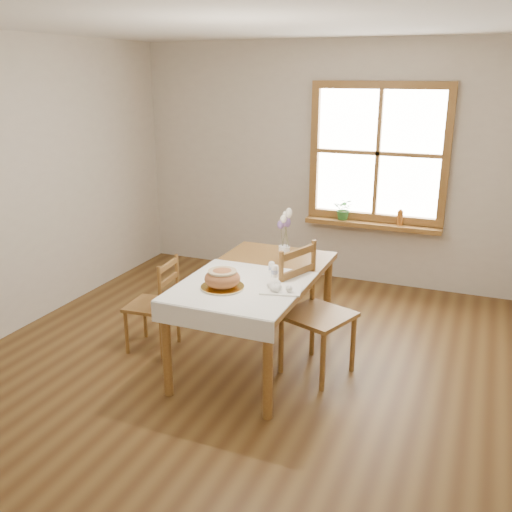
% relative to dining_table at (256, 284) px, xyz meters
% --- Properties ---
extents(ground, '(5.00, 5.00, 0.00)m').
position_rel_dining_table_xyz_m(ground, '(0.00, -0.30, -0.66)').
color(ground, brown).
rests_on(ground, ground).
extents(room_walls, '(4.60, 5.10, 2.65)m').
position_rel_dining_table_xyz_m(room_walls, '(0.00, -0.30, 1.04)').
color(room_walls, beige).
rests_on(room_walls, ground).
extents(window, '(1.46, 0.08, 1.46)m').
position_rel_dining_table_xyz_m(window, '(0.50, 2.17, 0.79)').
color(window, olive).
rests_on(window, ground).
extents(window_sill, '(1.46, 0.20, 0.05)m').
position_rel_dining_table_xyz_m(window_sill, '(0.50, 2.10, 0.03)').
color(window_sill, olive).
rests_on(window_sill, ground).
extents(dining_table, '(0.90, 1.60, 0.75)m').
position_rel_dining_table_xyz_m(dining_table, '(0.00, 0.00, 0.00)').
color(dining_table, olive).
rests_on(dining_table, ground).
extents(table_linen, '(0.91, 0.99, 0.01)m').
position_rel_dining_table_xyz_m(table_linen, '(0.00, -0.30, 0.09)').
color(table_linen, white).
rests_on(table_linen, dining_table).
extents(chair_left, '(0.43, 0.41, 0.81)m').
position_rel_dining_table_xyz_m(chair_left, '(-0.90, -0.13, -0.26)').
color(chair_left, olive).
rests_on(chair_left, ground).
extents(chair_right, '(0.62, 0.61, 1.00)m').
position_rel_dining_table_xyz_m(chair_right, '(0.52, -0.00, -0.16)').
color(chair_right, olive).
rests_on(chair_right, ground).
extents(bread_plate, '(0.32, 0.32, 0.02)m').
position_rel_dining_table_xyz_m(bread_plate, '(-0.10, -0.40, 0.10)').
color(bread_plate, white).
rests_on(bread_plate, table_linen).
extents(bread_loaf, '(0.26, 0.26, 0.15)m').
position_rel_dining_table_xyz_m(bread_loaf, '(-0.10, -0.40, 0.18)').
color(bread_loaf, '#AE693D').
rests_on(bread_loaf, bread_plate).
extents(egg_napkin, '(0.34, 0.30, 0.01)m').
position_rel_dining_table_xyz_m(egg_napkin, '(0.31, -0.27, 0.10)').
color(egg_napkin, white).
rests_on(egg_napkin, table_linen).
extents(eggs, '(0.26, 0.24, 0.05)m').
position_rel_dining_table_xyz_m(eggs, '(0.31, -0.27, 0.13)').
color(eggs, white).
rests_on(eggs, egg_napkin).
extents(salt_shaker, '(0.06, 0.06, 0.09)m').
position_rel_dining_table_xyz_m(salt_shaker, '(0.11, 0.06, 0.14)').
color(salt_shaker, white).
rests_on(salt_shaker, table_linen).
extents(pepper_shaker, '(0.06, 0.06, 0.10)m').
position_rel_dining_table_xyz_m(pepper_shaker, '(0.17, -0.03, 0.15)').
color(pepper_shaker, white).
rests_on(pepper_shaker, table_linen).
extents(flower_vase, '(0.12, 0.12, 0.10)m').
position_rel_dining_table_xyz_m(flower_vase, '(0.07, 0.45, 0.14)').
color(flower_vase, white).
rests_on(flower_vase, dining_table).
extents(lavender_bouquet, '(0.17, 0.17, 0.31)m').
position_rel_dining_table_xyz_m(lavender_bouquet, '(0.07, 0.45, 0.35)').
color(lavender_bouquet, '#79599E').
rests_on(lavender_bouquet, flower_vase).
extents(potted_plant, '(0.22, 0.24, 0.19)m').
position_rel_dining_table_xyz_m(potted_plant, '(0.18, 2.10, 0.14)').
color(potted_plant, '#31732E').
rests_on(potted_plant, window_sill).
extents(amber_bottle, '(0.07, 0.07, 0.17)m').
position_rel_dining_table_xyz_m(amber_bottle, '(0.79, 2.10, 0.14)').
color(amber_bottle, '#9D561D').
rests_on(amber_bottle, window_sill).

